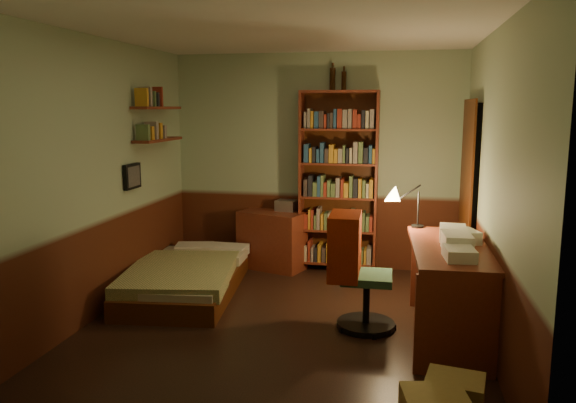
% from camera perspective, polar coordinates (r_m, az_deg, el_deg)
% --- Properties ---
extents(floor, '(3.50, 4.00, 0.02)m').
position_cam_1_polar(floor, '(5.23, -0.55, -12.53)').
color(floor, black).
rests_on(floor, ground).
extents(ceiling, '(3.50, 4.00, 0.02)m').
position_cam_1_polar(ceiling, '(4.89, -0.60, 17.22)').
color(ceiling, silver).
rests_on(ceiling, wall_back).
extents(wall_back, '(3.50, 0.02, 2.60)m').
position_cam_1_polar(wall_back, '(6.86, 2.90, 4.05)').
color(wall_back, '#9AB28D').
rests_on(wall_back, ground).
extents(wall_left, '(0.02, 4.00, 2.60)m').
position_cam_1_polar(wall_left, '(5.53, -18.74, 2.22)').
color(wall_left, '#9AB28D').
rests_on(wall_left, ground).
extents(wall_right, '(0.02, 4.00, 2.60)m').
position_cam_1_polar(wall_right, '(4.85, 20.23, 1.17)').
color(wall_right, '#9AB28D').
rests_on(wall_right, ground).
extents(wall_front, '(3.50, 0.02, 2.60)m').
position_cam_1_polar(wall_front, '(2.99, -8.58, -3.30)').
color(wall_front, '#9AB28D').
rests_on(wall_front, ground).
extents(doorway, '(0.06, 0.90, 2.00)m').
position_cam_1_polar(doorway, '(6.16, 17.89, 0.15)').
color(doorway, black).
rests_on(doorway, ground).
extents(door_trim, '(0.02, 0.98, 2.08)m').
position_cam_1_polar(door_trim, '(6.16, 17.57, 0.16)').
color(door_trim, '#431E0A').
rests_on(door_trim, ground).
extents(bed, '(1.19, 1.97, 0.56)m').
position_cam_1_polar(bed, '(6.10, -10.25, -6.57)').
color(bed, '#607039').
rests_on(bed, ground).
extents(dresser, '(0.88, 0.63, 0.70)m').
position_cam_1_polar(dresser, '(6.87, -1.65, -3.96)').
color(dresser, maroon).
rests_on(dresser, ground).
extents(mini_stereo, '(0.27, 0.23, 0.13)m').
position_cam_1_polar(mini_stereo, '(6.87, -0.16, -0.40)').
color(mini_stereo, '#B2B2B7').
rests_on(mini_stereo, dresser).
extents(bookshelf, '(0.92, 0.30, 2.15)m').
position_cam_1_polar(bookshelf, '(6.69, 5.14, 1.95)').
color(bookshelf, maroon).
rests_on(bookshelf, ground).
extents(bottle_left, '(0.07, 0.07, 0.26)m').
position_cam_1_polar(bottle_left, '(6.76, 4.54, 12.27)').
color(bottle_left, black).
rests_on(bottle_left, bookshelf).
extents(bottle_right, '(0.08, 0.08, 0.22)m').
position_cam_1_polar(bottle_right, '(6.74, 5.69, 12.08)').
color(bottle_right, black).
rests_on(bottle_right, bookshelf).
extents(desk, '(0.69, 1.53, 0.81)m').
position_cam_1_polar(desk, '(5.03, 15.96, -8.82)').
color(desk, maroon).
rests_on(desk, ground).
extents(paper_stack, '(0.28, 0.32, 0.11)m').
position_cam_1_polar(paper_stack, '(5.07, 17.49, -3.37)').
color(paper_stack, silver).
rests_on(paper_stack, desk).
extents(desk_lamp, '(0.21, 0.21, 0.63)m').
position_cam_1_polar(desk_lamp, '(5.53, 13.13, 0.62)').
color(desk_lamp, black).
rests_on(desk_lamp, desk).
extents(office_chair, '(0.52, 0.46, 1.03)m').
position_cam_1_polar(office_chair, '(5.04, 8.03, -7.17)').
color(office_chair, '#315A3B').
rests_on(office_chair, ground).
extents(red_jacket, '(0.39, 0.54, 0.57)m').
position_cam_1_polar(red_jacket, '(4.68, 4.95, 1.63)').
color(red_jacket, '#9C2405').
rests_on(red_jacket, office_chair).
extents(wall_shelf_lower, '(0.20, 0.90, 0.03)m').
position_cam_1_polar(wall_shelf_lower, '(6.42, -13.04, 6.13)').
color(wall_shelf_lower, maroon).
rests_on(wall_shelf_lower, wall_left).
extents(wall_shelf_upper, '(0.20, 0.90, 0.03)m').
position_cam_1_polar(wall_shelf_upper, '(6.41, -13.16, 9.25)').
color(wall_shelf_upper, maroon).
rests_on(wall_shelf_upper, wall_left).
extents(framed_picture, '(0.04, 0.32, 0.26)m').
position_cam_1_polar(framed_picture, '(6.04, -15.55, 2.48)').
color(framed_picture, black).
rests_on(framed_picture, wall_left).
extents(cardboard_box_b, '(0.41, 0.36, 0.25)m').
position_cam_1_polar(cardboard_box_b, '(3.96, 16.56, -18.40)').
color(cardboard_box_b, olive).
rests_on(cardboard_box_b, ground).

